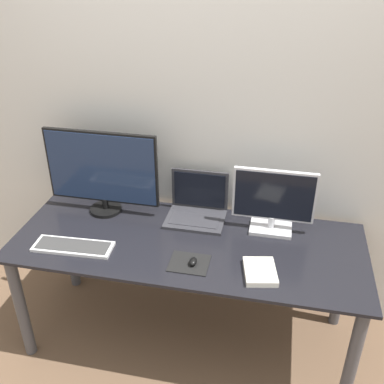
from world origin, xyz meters
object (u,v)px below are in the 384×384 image
Objects in this scene: keyboard at (73,247)px; monitor_right at (273,201)px; laptop at (197,207)px; monitor_left at (102,171)px; mouse at (193,262)px; book at (260,272)px.

monitor_right is at bearing 21.23° from keyboard.
laptop is at bearing 173.47° from monitor_right.
keyboard is (-0.57, -0.44, -0.05)m from laptop.
monitor_left is 0.77m from mouse.
book is (0.33, -0.00, -0.01)m from mouse.
laptop is 0.45m from mouse.
laptop is at bearing 5.22° from monitor_left.
monitor_left reaches higher than keyboard.
mouse is at bearing 179.84° from book.
monitor_right is at bearing -0.01° from monitor_left.
monitor_left is at bearing 179.99° from monitor_right.
monitor_right is 1.09m from keyboard.
mouse is (0.07, -0.45, -0.04)m from laptop.
mouse is (-0.36, -0.40, -0.16)m from monitor_right.
monitor_right is at bearing -6.53° from laptop.
keyboard is 6.87× the size of mouse.
keyboard is at bearing -158.77° from monitor_right.
book is at bearing -47.79° from laptop.
laptop is at bearing 132.21° from book.
monitor_right is 1.32× the size of laptop.
book is (0.95, -0.40, -0.25)m from monitor_left.
laptop is 1.48× the size of book.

